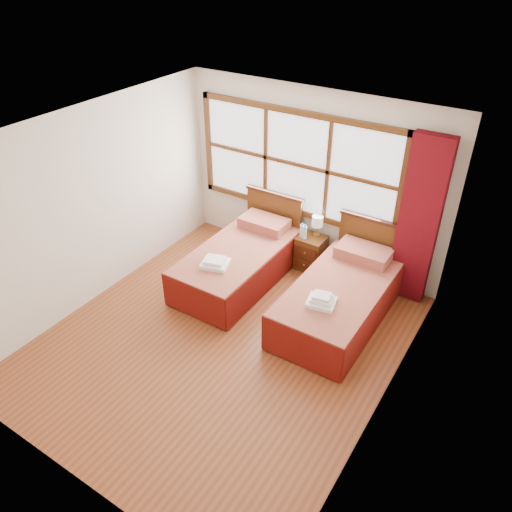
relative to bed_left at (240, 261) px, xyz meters
The scene contains 15 objects.
floor 1.35m from the bed_left, 65.32° to the right, with size 4.50×4.50×0.00m, color brown.
ceiling 2.64m from the bed_left, 65.32° to the right, with size 4.50×4.50×0.00m, color white.
wall_back 1.55m from the bed_left, 62.42° to the left, with size 4.00×4.00×0.00m, color silver.
wall_left 2.13m from the bed_left, 140.46° to the right, with size 4.50×4.50×0.00m, color silver.
wall_right 2.99m from the bed_left, 25.14° to the right, with size 4.50×4.50×0.00m, color silver.
window 1.59m from the bed_left, 73.53° to the left, with size 3.16×0.06×1.56m.
curtain 2.49m from the bed_left, 23.01° to the left, with size 0.50×0.16×2.30m, color #640A12.
bed_left is the anchor object (origin of this frame).
bed_right 1.57m from the bed_left, ahead, with size 1.06×2.08×1.03m.
nightstand 1.08m from the bed_left, 47.66° to the left, with size 0.40×0.40×0.53m.
towels_left 0.61m from the bed_left, 92.25° to the right, with size 0.42×0.39×0.10m.
towels_right 1.65m from the bed_left, 19.13° to the right, with size 0.38×0.35×0.14m.
lamp 1.25m from the bed_left, 50.22° to the left, with size 0.16×0.16×0.31m.
bottle_near 1.00m from the bed_left, 51.06° to the left, with size 0.06×0.06×0.23m.
bottle_far 1.02m from the bed_left, 47.91° to the left, with size 0.06×0.06×0.23m.
Camera 1 is at (2.84, -3.67, 4.29)m, focal length 35.00 mm.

